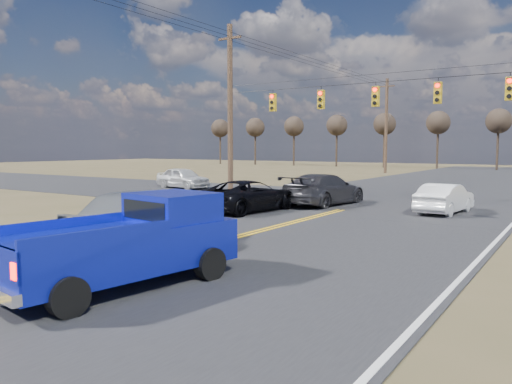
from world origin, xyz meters
The scene contains 12 objects.
ground centered at (0.00, 0.00, 0.00)m, with size 160.00×160.00×0.00m, color brown.
road_main centered at (0.00, 10.00, 0.00)m, with size 14.00×120.00×0.02m, color #28282B.
road_cross centered at (0.00, 18.00, 0.00)m, with size 120.00×12.00×0.02m, color #28282B.
signal_gantry centered at (0.50, 17.79, 5.06)m, with size 19.60×4.83×10.00m.
utility_poles centered at (0.00, 17.00, 5.23)m, with size 19.60×58.32×10.00m.
treeline centered at (0.00, 26.96, 5.70)m, with size 87.00×117.80×7.40m.
pickup_truck centered at (1.38, 0.50, 0.88)m, with size 2.50×5.05×1.81m.
silver_suv centered at (-1.03, 3.33, 0.88)m, with size 2.09×5.18×1.77m, color gray.
black_suv centered at (-3.25, 11.54, 0.68)m, with size 2.25×4.89×1.36m, color black.
white_car_queue centered at (4.02, 15.50, 0.63)m, with size 1.34×3.83×1.26m, color white.
dgrey_car_queue centered at (-1.56, 15.50, 0.76)m, with size 2.12×5.21×1.51m, color #313136.
cross_car_west centered at (-13.70, 18.98, 0.72)m, with size 4.20×1.69×1.43m, color silver.
Camera 1 is at (8.87, -6.28, 2.79)m, focal length 35.00 mm.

